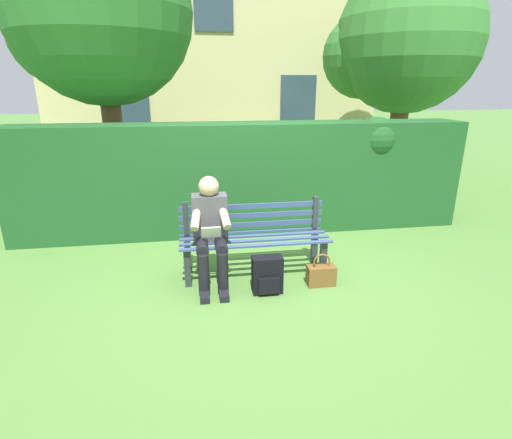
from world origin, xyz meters
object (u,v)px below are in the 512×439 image
tree_far (400,44)px  person_seated (211,229)px  tree (93,16)px  handbag (321,275)px  park_bench (254,236)px  backpack (267,275)px

tree_far → person_seated: bearing=43.9°
tree → handbag: bearing=131.2°
park_bench → handbag: (-0.69, 0.45, -0.32)m
person_seated → tree: 4.08m
backpack → tree: bearing=-56.4°
tree → backpack: (-2.12, 3.20, -2.90)m
tree → handbag: (-2.74, 3.13, -2.98)m
park_bench → person_seated: bearing=19.5°
tree → tree_far: (-5.46, -0.90, -0.22)m
tree → backpack: tree is taller
tree → park_bench: bearing=127.4°
park_bench → tree_far: bearing=-133.5°
handbag → tree_far: tree_far is taller
park_bench → person_seated: person_seated is taller
park_bench → tree_far: size_ratio=0.39×
tree_far → backpack: bearing=50.8°
person_seated → tree: bearing=-61.5°
park_bench → backpack: park_bench is taller
handbag → tree_far: size_ratio=0.09×
backpack → handbag: 0.63m
backpack → handbag: (-0.62, -0.07, -0.07)m
park_bench → handbag: park_bench is taller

